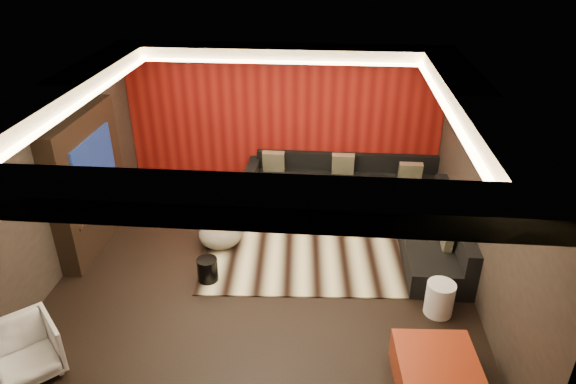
# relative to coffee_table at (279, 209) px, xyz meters

# --- Properties ---
(floor) EXTENTS (6.00, 6.00, 0.02)m
(floor) POSITION_rel_coffee_table_xyz_m (-0.04, -1.71, -0.12)
(floor) COLOR black
(floor) RESTS_ON ground
(ceiling) EXTENTS (6.00, 6.00, 0.02)m
(ceiling) POSITION_rel_coffee_table_xyz_m (-0.04, -1.71, 2.70)
(ceiling) COLOR silver
(ceiling) RESTS_ON ground
(wall_back) EXTENTS (6.00, 0.02, 2.80)m
(wall_back) POSITION_rel_coffee_table_xyz_m (-0.04, 1.30, 1.29)
(wall_back) COLOR black
(wall_back) RESTS_ON ground
(wall_left) EXTENTS (0.02, 6.00, 2.80)m
(wall_left) POSITION_rel_coffee_table_xyz_m (-3.05, -1.71, 1.29)
(wall_left) COLOR black
(wall_left) RESTS_ON ground
(wall_right) EXTENTS (0.02, 6.00, 2.80)m
(wall_right) POSITION_rel_coffee_table_xyz_m (2.97, -1.71, 1.29)
(wall_right) COLOR black
(wall_right) RESTS_ON ground
(red_feature_wall) EXTENTS (5.98, 0.05, 2.78)m
(red_feature_wall) POSITION_rel_coffee_table_xyz_m (-0.04, 1.26, 1.29)
(red_feature_wall) COLOR #6B0C0A
(red_feature_wall) RESTS_ON ground
(soffit_back) EXTENTS (6.00, 0.60, 0.22)m
(soffit_back) POSITION_rel_coffee_table_xyz_m (-0.04, 0.99, 2.58)
(soffit_back) COLOR silver
(soffit_back) RESTS_ON ground
(soffit_front) EXTENTS (6.00, 0.60, 0.22)m
(soffit_front) POSITION_rel_coffee_table_xyz_m (-0.04, -4.41, 2.58)
(soffit_front) COLOR silver
(soffit_front) RESTS_ON ground
(soffit_left) EXTENTS (0.60, 4.80, 0.22)m
(soffit_left) POSITION_rel_coffee_table_xyz_m (-2.74, -1.71, 2.58)
(soffit_left) COLOR silver
(soffit_left) RESTS_ON ground
(soffit_right) EXTENTS (0.60, 4.80, 0.22)m
(soffit_right) POSITION_rel_coffee_table_xyz_m (2.66, -1.71, 2.58)
(soffit_right) COLOR silver
(soffit_right) RESTS_ON ground
(cove_back) EXTENTS (4.80, 0.08, 0.04)m
(cove_back) POSITION_rel_coffee_table_xyz_m (-0.04, 0.65, 2.49)
(cove_back) COLOR #FFD899
(cove_back) RESTS_ON ground
(cove_front) EXTENTS (4.80, 0.08, 0.04)m
(cove_front) POSITION_rel_coffee_table_xyz_m (-0.04, -4.07, 2.49)
(cove_front) COLOR #FFD899
(cove_front) RESTS_ON ground
(cove_left) EXTENTS (0.08, 4.80, 0.04)m
(cove_left) POSITION_rel_coffee_table_xyz_m (-2.40, -1.71, 2.49)
(cove_left) COLOR #FFD899
(cove_left) RESTS_ON ground
(cove_right) EXTENTS (0.08, 4.80, 0.04)m
(cove_right) POSITION_rel_coffee_table_xyz_m (2.32, -1.71, 2.49)
(cove_right) COLOR #FFD899
(cove_right) RESTS_ON ground
(tv_surround) EXTENTS (0.30, 2.00, 2.20)m
(tv_surround) POSITION_rel_coffee_table_xyz_m (-2.89, -1.11, 0.99)
(tv_surround) COLOR black
(tv_surround) RESTS_ON ground
(tv_screen) EXTENTS (0.04, 1.30, 0.80)m
(tv_screen) POSITION_rel_coffee_table_xyz_m (-2.73, -1.11, 1.34)
(tv_screen) COLOR black
(tv_screen) RESTS_ON ground
(tv_shelf) EXTENTS (0.04, 1.60, 0.04)m
(tv_shelf) POSITION_rel_coffee_table_xyz_m (-2.73, -1.11, 0.59)
(tv_shelf) COLOR black
(tv_shelf) RESTS_ON ground
(rug) EXTENTS (4.18, 3.24, 0.02)m
(rug) POSITION_rel_coffee_table_xyz_m (0.91, -0.77, -0.10)
(rug) COLOR beige
(rug) RESTS_ON floor
(coffee_table) EXTENTS (1.32, 1.32, 0.19)m
(coffee_table) POSITION_rel_coffee_table_xyz_m (0.00, 0.00, 0.00)
(coffee_table) COLOR black
(coffee_table) RESTS_ON rug
(drum_stool) EXTENTS (0.32, 0.32, 0.35)m
(drum_stool) POSITION_rel_coffee_table_xyz_m (-0.84, -2.02, 0.08)
(drum_stool) COLOR black
(drum_stool) RESTS_ON rug
(striped_pouf) EXTENTS (0.77, 0.77, 0.39)m
(striped_pouf) POSITION_rel_coffee_table_xyz_m (-0.84, -1.09, 0.10)
(striped_pouf) COLOR #C5B898
(striped_pouf) RESTS_ON rug
(white_side_table) EXTENTS (0.43, 0.43, 0.47)m
(white_side_table) POSITION_rel_coffee_table_xyz_m (2.41, -2.45, 0.12)
(white_side_table) COLOR white
(white_side_table) RESTS_ON floor
(orange_ottoman) EXTENTS (0.95, 0.95, 0.40)m
(orange_ottoman) POSITION_rel_coffee_table_xyz_m (2.16, -3.68, 0.08)
(orange_ottoman) COLOR maroon
(orange_ottoman) RESTS_ON floor
(armchair) EXTENTS (1.02, 1.02, 0.66)m
(armchair) POSITION_rel_coffee_table_xyz_m (-2.54, -3.92, 0.22)
(armchair) COLOR white
(armchair) RESTS_ON floor
(sectional_sofa) EXTENTS (3.65, 3.50, 0.75)m
(sectional_sofa) POSITION_rel_coffee_table_xyz_m (1.69, 0.15, 0.15)
(sectional_sofa) COLOR black
(sectional_sofa) RESTS_ON floor
(throw_pillows) EXTENTS (3.22, 2.73, 0.50)m
(throw_pillows) POSITION_rel_coffee_table_xyz_m (1.74, 0.17, 0.51)
(throw_pillows) COLOR tan
(throw_pillows) RESTS_ON sectional_sofa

